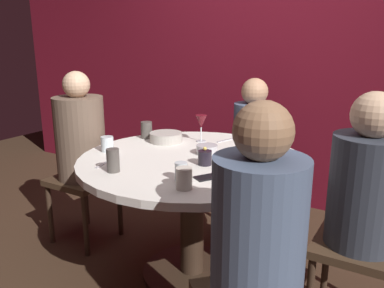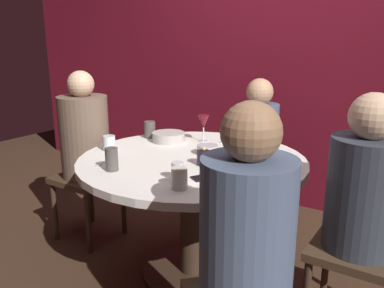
{
  "view_description": "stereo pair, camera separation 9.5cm",
  "coord_description": "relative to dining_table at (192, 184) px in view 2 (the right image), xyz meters",
  "views": [
    {
      "loc": [
        1.09,
        -1.84,
        1.4
      ],
      "look_at": [
        0.0,
        0.0,
        0.83
      ],
      "focal_mm": 36.96,
      "sensor_mm": 36.0,
      "label": 1
    },
    {
      "loc": [
        1.17,
        -1.79,
        1.4
      ],
      "look_at": [
        0.0,
        0.0,
        0.83
      ],
      "focal_mm": 36.96,
      "sensor_mm": 36.0,
      "label": 2
    }
  ],
  "objects": [
    {
      "name": "ground_plane",
      "position": [
        0.0,
        0.0,
        -0.59
      ],
      "size": [
        8.0,
        8.0,
        0.0
      ],
      "primitive_type": "plane",
      "color": "#382619"
    },
    {
      "name": "back_wall",
      "position": [
        0.0,
        1.41,
        0.71
      ],
      "size": [
        6.0,
        0.1,
        2.6
      ],
      "primitive_type": "cube",
      "color": "maroon",
      "rests_on": "ground"
    },
    {
      "name": "dining_table",
      "position": [
        0.0,
        0.0,
        0.0
      ],
      "size": [
        1.29,
        1.29,
        0.75
      ],
      "color": "silver",
      "rests_on": "ground"
    },
    {
      "name": "seated_diner_left",
      "position": [
        -0.88,
        0.0,
        0.15
      ],
      "size": [
        0.4,
        0.4,
        1.2
      ],
      "rotation": [
        0.0,
        0.0,
        6.28
      ],
      "color": "#3F2D1E",
      "rests_on": "ground"
    },
    {
      "name": "seated_diner_back",
      "position": [
        0.0,
        0.91,
        0.11
      ],
      "size": [
        0.4,
        0.4,
        1.12
      ],
      "rotation": [
        0.0,
        0.0,
        4.71
      ],
      "color": "#3F2D1E",
      "rests_on": "ground"
    },
    {
      "name": "seated_diner_right",
      "position": [
        0.92,
        0.0,
        0.15
      ],
      "size": [
        0.4,
        0.4,
        1.19
      ],
      "rotation": [
        0.0,
        0.0,
        3.14
      ],
      "color": "#3F2D1E",
      "rests_on": "ground"
    },
    {
      "name": "seated_diner_front_right",
      "position": [
        0.66,
        -0.66,
        0.16
      ],
      "size": [
        0.57,
        0.57,
        1.22
      ],
      "rotation": [
        0.0,
        0.0,
        2.36
      ],
      "color": "#3F2D1E",
      "rests_on": "ground"
    },
    {
      "name": "candle_holder",
      "position": [
        0.12,
        -0.08,
        0.2
      ],
      "size": [
        0.07,
        0.07,
        0.1
      ],
      "color": "black",
      "rests_on": "dining_table"
    },
    {
      "name": "wine_glass",
      "position": [
        -0.13,
        0.34,
        0.29
      ],
      "size": [
        0.08,
        0.08,
        0.18
      ],
      "color": "silver",
      "rests_on": "dining_table"
    },
    {
      "name": "dinner_plate",
      "position": [
        0.39,
        0.24,
        0.17
      ],
      "size": [
        0.24,
        0.24,
        0.01
      ],
      "primitive_type": "cylinder",
      "color": "beige",
      "rests_on": "dining_table"
    },
    {
      "name": "cell_phone",
      "position": [
        0.24,
        -0.24,
        0.17
      ],
      "size": [
        0.13,
        0.16,
        0.01
      ],
      "primitive_type": "cube",
      "rotation": [
        0.0,
        0.0,
        5.74
      ],
      "color": "black",
      "rests_on": "dining_table"
    },
    {
      "name": "bowl_serving_large",
      "position": [
        0.04,
        0.11,
        0.19
      ],
      "size": [
        0.12,
        0.12,
        0.05
      ],
      "primitive_type": "cylinder",
      "color": "#B7B7BC",
      "rests_on": "dining_table"
    },
    {
      "name": "bowl_salad_center",
      "position": [
        0.44,
        -0.21,
        0.19
      ],
      "size": [
        0.22,
        0.22,
        0.06
      ],
      "primitive_type": "cylinder",
      "color": "#4C4742",
      "rests_on": "dining_table"
    },
    {
      "name": "bowl_small_white",
      "position": [
        -0.33,
        0.22,
        0.19
      ],
      "size": [
        0.21,
        0.21,
        0.06
      ],
      "primitive_type": "cylinder",
      "color": "#B2ADA3",
      "rests_on": "dining_table"
    },
    {
      "name": "cup_near_candle",
      "position": [
        0.14,
        -0.34,
        0.21
      ],
      "size": [
        0.06,
        0.06,
        0.09
      ],
      "primitive_type": "cylinder",
      "color": "silver",
      "rests_on": "dining_table"
    },
    {
      "name": "cup_by_left_diner",
      "position": [
        0.21,
        -0.43,
        0.21
      ],
      "size": [
        0.07,
        0.07,
        0.1
      ],
      "primitive_type": "cylinder",
      "color": "beige",
      "rests_on": "dining_table"
    },
    {
      "name": "cup_by_right_diner",
      "position": [
        -0.5,
        0.23,
        0.22
      ],
      "size": [
        0.08,
        0.08,
        0.11
      ],
      "primitive_type": "cylinder",
      "color": "#4C4742",
      "rests_on": "dining_table"
    },
    {
      "name": "cup_center_front",
      "position": [
        -0.5,
        -0.15,
        0.21
      ],
      "size": [
        0.07,
        0.07,
        0.09
      ],
      "primitive_type": "cylinder",
      "color": "silver",
      "rests_on": "dining_table"
    },
    {
      "name": "cup_far_edge",
      "position": [
        -0.22,
        -0.41,
        0.22
      ],
      "size": [
        0.06,
        0.06,
        0.12
      ],
      "primitive_type": "cylinder",
      "color": "#4C4742",
      "rests_on": "dining_table"
    },
    {
      "name": "fork_near_plate",
      "position": [
        0.0,
        0.45,
        0.16
      ],
      "size": [
        0.07,
        0.18,
        0.01
      ],
      "primitive_type": "cube",
      "rotation": [
        0.0,
        0.0,
        -0.31
      ],
      "color": "#B7B7BC",
      "rests_on": "dining_table"
    },
    {
      "name": "knife_near_plate",
      "position": [
        -0.35,
        -0.33,
        0.16
      ],
      "size": [
        0.05,
        0.18,
        0.01
      ],
      "primitive_type": "cube",
      "rotation": [
        0.0,
        0.0,
        0.18
      ],
      "color": "#B7B7BC",
      "rests_on": "dining_table"
    }
  ]
}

